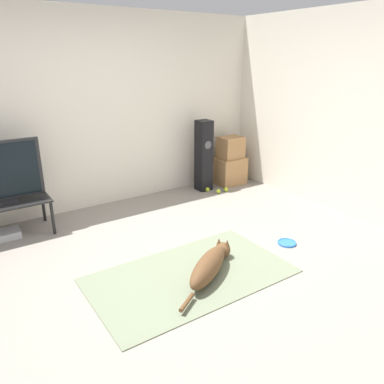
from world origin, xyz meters
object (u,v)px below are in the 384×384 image
(frisbee, at_px, (287,243))
(cardboard_box_lower, at_px, (230,171))
(floor_speaker, at_px, (204,156))
(tennis_ball_by_boxes, at_px, (218,191))
(tennis_ball_loose_on_carpet, at_px, (226,189))
(cardboard_box_upper, at_px, (231,147))
(tv_stand, at_px, (3,207))
(game_console, at_px, (4,235))
(dog, at_px, (210,265))
(tennis_ball_near_speaker, at_px, (207,189))

(frisbee, height_order, cardboard_box_lower, cardboard_box_lower)
(floor_speaker, height_order, tennis_ball_by_boxes, floor_speaker)
(frisbee, xyz_separation_m, tennis_ball_loose_on_carpet, (0.52, 1.73, 0.02))
(tennis_ball_loose_on_carpet, bearing_deg, cardboard_box_upper, 42.66)
(tv_stand, distance_m, game_console, 0.34)
(dog, height_order, game_console, dog)
(tennis_ball_by_boxes, height_order, tennis_ball_loose_on_carpet, same)
(frisbee, xyz_separation_m, tennis_ball_by_boxes, (0.37, 1.73, 0.02))
(cardboard_box_lower, height_order, tennis_ball_loose_on_carpet, cardboard_box_lower)
(tennis_ball_near_speaker, bearing_deg, floor_speaker, 86.44)
(dog, bearing_deg, tennis_ball_loose_on_carpet, 47.53)
(cardboard_box_upper, distance_m, game_console, 3.45)
(cardboard_box_upper, height_order, tennis_ball_loose_on_carpet, cardboard_box_upper)
(floor_speaker, bearing_deg, dog, -124.19)
(tv_stand, distance_m, tennis_ball_by_boxes, 2.94)
(tennis_ball_by_boxes, relative_size, game_console, 0.19)
(tennis_ball_by_boxes, distance_m, game_console, 2.96)
(dog, distance_m, tennis_ball_loose_on_carpet, 2.40)
(game_console, bearing_deg, tennis_ball_by_boxes, -3.50)
(dog, xyz_separation_m, tennis_ball_by_boxes, (1.47, 1.77, -0.09))
(cardboard_box_lower, xyz_separation_m, tennis_ball_by_boxes, (-0.44, -0.28, -0.18))
(cardboard_box_upper, xyz_separation_m, game_console, (-3.40, -0.09, -0.56))
(tennis_ball_near_speaker, bearing_deg, game_console, 179.47)
(tennis_ball_near_speaker, bearing_deg, tennis_ball_loose_on_carpet, -32.86)
(cardboard_box_upper, relative_size, game_console, 1.07)
(dog, relative_size, floor_speaker, 0.88)
(tv_stand, height_order, tennis_ball_by_boxes, tv_stand)
(frisbee, relative_size, tennis_ball_loose_on_carpet, 3.15)
(tennis_ball_near_speaker, relative_size, game_console, 0.19)
(tennis_ball_by_boxes, relative_size, tennis_ball_loose_on_carpet, 1.00)
(frisbee, bearing_deg, tennis_ball_near_speaker, 81.56)
(tennis_ball_near_speaker, height_order, tennis_ball_loose_on_carpet, same)
(tennis_ball_loose_on_carpet, bearing_deg, tv_stand, 176.28)
(cardboard_box_lower, bearing_deg, floor_speaker, -179.42)
(frisbee, bearing_deg, floor_speaker, 81.85)
(tennis_ball_by_boxes, distance_m, tennis_ball_near_speaker, 0.18)
(frisbee, distance_m, floor_speaker, 2.09)
(floor_speaker, xyz_separation_m, tennis_ball_by_boxes, (0.09, -0.27, -0.51))
(floor_speaker, bearing_deg, cardboard_box_upper, -0.27)
(dog, relative_size, frisbee, 4.56)
(tennis_ball_near_speaker, xyz_separation_m, tennis_ball_loose_on_carpet, (0.24, -0.15, 0.00))
(cardboard_box_upper, relative_size, tv_stand, 0.37)
(tennis_ball_by_boxes, bearing_deg, tennis_ball_near_speaker, 120.93)
(tennis_ball_by_boxes, height_order, game_console, game_console)
(floor_speaker, relative_size, tv_stand, 1.08)
(cardboard_box_lower, distance_m, tennis_ball_by_boxes, 0.55)
(floor_speaker, distance_m, tennis_ball_loose_on_carpet, 0.62)
(floor_speaker, height_order, tv_stand, floor_speaker)
(dog, xyz_separation_m, cardboard_box_lower, (1.91, 2.05, 0.09))
(cardboard_box_lower, bearing_deg, cardboard_box_upper, -78.44)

